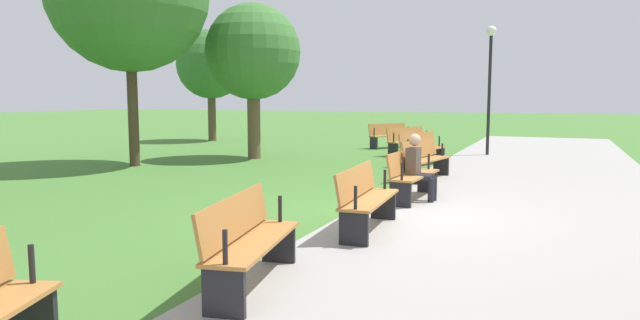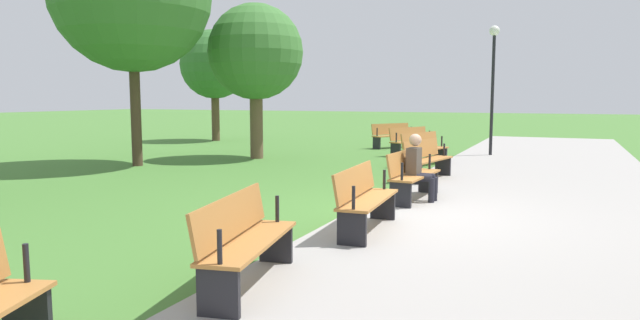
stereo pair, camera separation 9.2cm
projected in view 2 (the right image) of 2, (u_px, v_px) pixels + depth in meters
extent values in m
plane|color=#477A33|center=(397.00, 214.00, 8.88)|extent=(120.00, 120.00, 0.00)
cube|color=#A39E99|center=(519.00, 224.00, 8.15)|extent=(38.21, 5.17, 0.01)
cube|color=#B27538|center=(394.00, 136.00, 20.30)|extent=(1.70, 1.32, 0.04)
cube|color=#B27538|center=(391.00, 129.00, 20.43)|extent=(1.52, 1.04, 0.40)
cube|color=black|center=(410.00, 141.00, 20.77)|extent=(0.25, 0.35, 0.43)
cylinder|color=black|center=(411.00, 131.00, 20.71)|extent=(0.06, 0.06, 0.30)
cube|color=black|center=(377.00, 143.00, 19.88)|extent=(0.25, 0.35, 0.43)
cylinder|color=black|center=(377.00, 132.00, 19.82)|extent=(0.06, 0.06, 0.30)
cube|color=#B27538|center=(413.00, 141.00, 17.71)|extent=(1.76, 1.15, 0.04)
cube|color=#B27538|center=(408.00, 134.00, 17.83)|extent=(1.62, 0.85, 0.40)
cube|color=black|center=(429.00, 147.00, 18.26)|extent=(0.22, 0.36, 0.43)
cylinder|color=black|center=(429.00, 135.00, 18.20)|extent=(0.06, 0.06, 0.30)
cube|color=black|center=(396.00, 150.00, 17.21)|extent=(0.22, 0.36, 0.43)
cylinder|color=black|center=(396.00, 138.00, 17.15)|extent=(0.06, 0.06, 0.30)
cube|color=#B27538|center=(426.00, 149.00, 15.10)|extent=(1.79, 0.96, 0.04)
cube|color=#B27538|center=(420.00, 140.00, 15.21)|extent=(1.69, 0.65, 0.40)
cube|color=black|center=(441.00, 155.00, 15.73)|extent=(0.17, 0.37, 0.43)
cylinder|color=black|center=(442.00, 141.00, 15.67)|extent=(0.06, 0.06, 0.30)
cube|color=black|center=(409.00, 160.00, 14.53)|extent=(0.17, 0.37, 0.43)
cylinder|color=black|center=(410.00, 145.00, 14.47)|extent=(0.06, 0.06, 0.30)
cube|color=#B27538|center=(429.00, 160.00, 12.54)|extent=(1.80, 0.76, 0.04)
cube|color=#B27538|center=(421.00, 149.00, 12.62)|extent=(1.73, 0.43, 0.40)
cube|color=black|center=(443.00, 166.00, 13.23)|extent=(0.13, 0.38, 0.43)
cylinder|color=black|center=(444.00, 150.00, 13.17)|extent=(0.05, 0.05, 0.30)
cube|color=black|center=(414.00, 174.00, 11.90)|extent=(0.13, 0.38, 0.43)
cylinder|color=black|center=(415.00, 156.00, 11.84)|extent=(0.05, 0.05, 0.30)
cube|color=#B27538|center=(416.00, 175.00, 10.04)|extent=(1.77, 0.55, 0.04)
cube|color=#B27538|center=(405.00, 161.00, 10.10)|extent=(1.75, 0.22, 0.40)
cube|color=black|center=(428.00, 182.00, 10.78)|extent=(0.08, 0.38, 0.43)
cylinder|color=black|center=(430.00, 162.00, 10.73)|extent=(0.05, 0.05, 0.30)
cube|color=black|center=(400.00, 195.00, 9.35)|extent=(0.08, 0.38, 0.43)
cylinder|color=black|center=(402.00, 172.00, 9.29)|extent=(0.05, 0.05, 0.30)
cube|color=#B27538|center=(369.00, 199.00, 7.66)|extent=(1.77, 0.55, 0.04)
cube|color=#B27538|center=(355.00, 181.00, 7.70)|extent=(1.75, 0.22, 0.40)
cube|color=black|center=(383.00, 205.00, 8.44)|extent=(0.08, 0.38, 0.43)
cylinder|color=black|center=(384.00, 180.00, 8.39)|extent=(0.05, 0.05, 0.30)
cube|color=black|center=(352.00, 229.00, 6.92)|extent=(0.08, 0.38, 0.43)
cylinder|color=black|center=(354.00, 198.00, 6.87)|extent=(0.05, 0.05, 0.30)
cube|color=#B27538|center=(251.00, 241.00, 5.42)|extent=(1.80, 0.76, 0.04)
cube|color=#B27538|center=(231.00, 216.00, 5.44)|extent=(1.73, 0.43, 0.40)
cube|color=black|center=(276.00, 244.00, 6.24)|extent=(0.13, 0.38, 0.43)
cylinder|color=black|center=(277.00, 209.00, 6.19)|extent=(0.05, 0.05, 0.30)
cube|color=black|center=(218.00, 293.00, 4.66)|extent=(0.13, 0.38, 0.43)
cylinder|color=black|center=(220.00, 247.00, 4.62)|extent=(0.05, 0.05, 0.30)
cube|color=black|center=(27.00, 314.00, 4.21)|extent=(0.17, 0.37, 0.43)
cylinder|color=black|center=(26.00, 263.00, 4.17)|extent=(0.06, 0.06, 0.30)
cube|color=#4C4238|center=(414.00, 162.00, 9.97)|extent=(0.33, 0.22, 0.50)
sphere|color=tan|center=(415.00, 140.00, 9.92)|extent=(0.22, 0.22, 0.22)
cylinder|color=#23232D|center=(425.00, 176.00, 10.00)|extent=(0.15, 0.37, 0.13)
cylinder|color=#23232D|center=(434.00, 189.00, 9.94)|extent=(0.12, 0.12, 0.43)
cylinder|color=#23232D|center=(422.00, 178.00, 9.84)|extent=(0.15, 0.37, 0.13)
cylinder|color=#23232D|center=(431.00, 191.00, 9.78)|extent=(0.12, 0.12, 0.43)
cylinder|color=brown|center=(216.00, 114.00, 23.69)|extent=(0.33, 0.33, 2.29)
sphere|color=#336B2D|center=(214.00, 64.00, 23.45)|extent=(2.90, 2.90, 2.90)
cylinder|color=brown|center=(256.00, 121.00, 16.79)|extent=(0.39, 0.39, 2.27)
sphere|color=#3D7533|center=(256.00, 52.00, 16.56)|extent=(2.85, 2.85, 2.85)
cylinder|color=#4C3828|center=(136.00, 106.00, 14.91)|extent=(0.27, 0.27, 3.23)
cylinder|color=black|center=(492.00, 96.00, 17.68)|extent=(0.10, 0.10, 3.79)
sphere|color=white|center=(495.00, 31.00, 17.45)|extent=(0.32, 0.32, 0.32)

